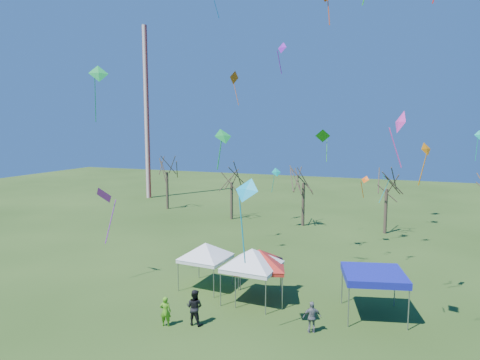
% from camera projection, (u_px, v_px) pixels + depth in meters
% --- Properties ---
extents(ground, '(140.00, 140.00, 0.00)m').
position_uv_depth(ground, '(244.00, 328.00, 22.62)').
color(ground, '#264114').
rests_on(ground, ground).
extents(radio_mast, '(0.70, 0.70, 25.00)m').
position_uv_depth(radio_mast, '(147.00, 113.00, 62.53)').
color(radio_mast, silver).
rests_on(radio_mast, ground).
extents(tree_0, '(3.83, 3.83, 8.44)m').
position_uv_depth(tree_0, '(167.00, 159.00, 54.60)').
color(tree_0, '#3D2D21').
rests_on(tree_0, ground).
extents(tree_1, '(3.42, 3.42, 7.54)m').
position_uv_depth(tree_1, '(232.00, 169.00, 48.55)').
color(tree_1, '#3D2D21').
rests_on(tree_1, ground).
extents(tree_2, '(3.71, 3.71, 8.18)m').
position_uv_depth(tree_2, '(304.00, 167.00, 45.24)').
color(tree_2, '#3D2D21').
rests_on(tree_2, ground).
extents(tree_3, '(3.59, 3.59, 7.91)m').
position_uv_depth(tree_3, '(387.00, 173.00, 41.96)').
color(tree_3, '#3D2D21').
rests_on(tree_3, ground).
extents(tent_white_west, '(3.97, 3.97, 3.51)m').
position_uv_depth(tent_white_west, '(206.00, 246.00, 28.04)').
color(tent_white_west, gray).
rests_on(tent_white_west, ground).
extents(tent_white_mid, '(4.33, 4.33, 3.82)m').
position_uv_depth(tent_white_mid, '(252.00, 252.00, 25.78)').
color(tent_white_mid, gray).
rests_on(tent_white_mid, ground).
extents(tent_red, '(3.95, 3.95, 3.66)m').
position_uv_depth(tent_red, '(259.00, 253.00, 26.06)').
color(tent_red, gray).
rests_on(tent_red, ground).
extents(tent_blue, '(3.98, 3.98, 2.58)m').
position_uv_depth(tent_blue, '(374.00, 275.00, 23.82)').
color(tent_blue, gray).
rests_on(tent_blue, ground).
extents(person_grey, '(1.05, 0.77, 1.66)m').
position_uv_depth(person_grey, '(312.00, 317.00, 22.07)').
color(person_grey, slate).
rests_on(person_grey, ground).
extents(person_dark, '(0.95, 0.74, 1.94)m').
position_uv_depth(person_dark, '(195.00, 307.00, 22.95)').
color(person_dark, black).
rests_on(person_dark, ground).
extents(person_green, '(0.68, 0.54, 1.62)m').
position_uv_depth(person_green, '(165.00, 311.00, 22.81)').
color(person_green, '#51A31A').
rests_on(person_green, ground).
extents(kite_27, '(0.89, 1.15, 2.70)m').
position_uv_depth(kite_27, '(400.00, 123.00, 19.66)').
color(kite_27, '#F135AD').
rests_on(kite_27, ground).
extents(kite_2, '(0.85, 1.41, 3.41)m').
position_uv_depth(kite_2, '(234.00, 78.00, 42.57)').
color(kite_2, '#D9560B').
rests_on(kite_2, ground).
extents(kite_11, '(1.31, 0.87, 2.65)m').
position_uv_depth(kite_11, '(323.00, 136.00, 34.49)').
color(kite_11, '#209216').
rests_on(kite_11, ground).
extents(kite_13, '(1.14, 1.07, 2.57)m').
position_uv_depth(kite_13, '(276.00, 172.00, 43.49)').
color(kite_13, '#0BAB97').
rests_on(kite_13, ground).
extents(kite_1, '(1.21, 1.25, 2.29)m').
position_uv_depth(kite_1, '(223.00, 136.00, 23.38)').
color(kite_1, green).
rests_on(kite_1, ground).
extents(kite_17, '(0.82, 0.87, 2.51)m').
position_uv_depth(kite_17, '(426.00, 150.00, 24.44)').
color(kite_17, orange).
rests_on(kite_17, ground).
extents(kite_24, '(0.89, 0.69, 2.24)m').
position_uv_depth(kite_24, '(282.00, 48.00, 30.91)').
color(kite_24, purple).
rests_on(kite_24, ground).
extents(kite_8, '(1.33, 1.33, 3.54)m').
position_uv_depth(kite_8, '(98.00, 74.00, 26.34)').
color(kite_8, green).
rests_on(kite_8, ground).
extents(kite_19, '(0.89, 0.77, 2.04)m').
position_uv_depth(kite_19, '(365.00, 180.00, 37.48)').
color(kite_19, '#F1530C').
rests_on(kite_19, ground).
extents(kite_14, '(1.67, 1.28, 3.87)m').
position_uv_depth(kite_14, '(105.00, 195.00, 29.14)').
color(kite_14, purple).
rests_on(kite_14, ground).
extents(kite_12, '(0.86, 0.42, 2.61)m').
position_uv_depth(kite_12, '(479.00, 136.00, 35.52)').
color(kite_12, '#0CB493').
rests_on(kite_12, ground).
extents(kite_5, '(1.51, 1.21, 4.26)m').
position_uv_depth(kite_5, '(246.00, 191.00, 20.24)').
color(kite_5, '#0D9BC7').
rests_on(kite_5, ground).
extents(kite_22, '(0.84, 0.89, 2.71)m').
position_uv_depth(kite_22, '(384.00, 178.00, 39.06)').
color(kite_22, '#0CAFC2').
rests_on(kite_22, ground).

